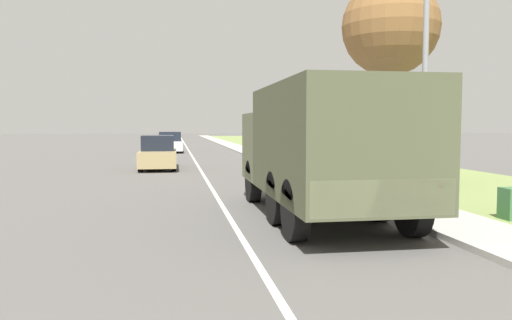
{
  "coord_description": "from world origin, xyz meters",
  "views": [
    {
      "loc": [
        -1.24,
        2.09,
        2.1
      ],
      "look_at": [
        0.82,
        14.51,
        1.22
      ],
      "focal_mm": 35.0,
      "sensor_mm": 36.0,
      "label": 1
    }
  ],
  "objects_px": {
    "military_truck": "(322,146)",
    "car_nearest_ahead": "(158,154)",
    "car_second_ahead": "(170,143)",
    "pickup_truck": "(381,157)",
    "lamp_post": "(419,21)"
  },
  "relations": [
    {
      "from": "car_second_ahead",
      "to": "pickup_truck",
      "type": "height_order",
      "value": "pickup_truck"
    },
    {
      "from": "car_nearest_ahead",
      "to": "pickup_truck",
      "type": "xyz_separation_m",
      "value": [
        8.8,
        -6.02,
        0.14
      ]
    },
    {
      "from": "pickup_truck",
      "to": "car_nearest_ahead",
      "type": "bearing_deg",
      "value": 145.62
    },
    {
      "from": "military_truck",
      "to": "car_nearest_ahead",
      "type": "distance_m",
      "value": 14.31
    },
    {
      "from": "car_second_ahead",
      "to": "car_nearest_ahead",
      "type": "bearing_deg",
      "value": -91.86
    },
    {
      "from": "car_second_ahead",
      "to": "lamp_post",
      "type": "height_order",
      "value": "lamp_post"
    },
    {
      "from": "car_second_ahead",
      "to": "pickup_truck",
      "type": "distance_m",
      "value": 22.52
    },
    {
      "from": "car_nearest_ahead",
      "to": "car_second_ahead",
      "type": "xyz_separation_m",
      "value": [
        0.48,
        14.91,
        -0.01
      ]
    },
    {
      "from": "car_second_ahead",
      "to": "pickup_truck",
      "type": "bearing_deg",
      "value": -68.34
    },
    {
      "from": "car_nearest_ahead",
      "to": "car_second_ahead",
      "type": "relative_size",
      "value": 1.01
    },
    {
      "from": "car_second_ahead",
      "to": "pickup_truck",
      "type": "relative_size",
      "value": 0.8
    },
    {
      "from": "pickup_truck",
      "to": "lamp_post",
      "type": "relative_size",
      "value": 0.73
    },
    {
      "from": "car_nearest_ahead",
      "to": "pickup_truck",
      "type": "distance_m",
      "value": 10.66
    },
    {
      "from": "military_truck",
      "to": "car_nearest_ahead",
      "type": "bearing_deg",
      "value": 106.41
    },
    {
      "from": "pickup_truck",
      "to": "lamp_post",
      "type": "distance_m",
      "value": 8.42
    }
  ]
}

